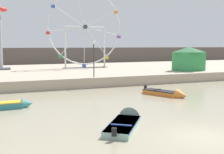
{
  "coord_description": "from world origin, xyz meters",
  "views": [
    {
      "loc": [
        -10.09,
        -11.92,
        4.98
      ],
      "look_at": [
        -0.63,
        11.83,
        2.07
      ],
      "focal_mm": 44.79,
      "sensor_mm": 36.0,
      "label": 1
    }
  ],
  "objects": [
    {
      "name": "motorboat_orange_hull",
      "position": [
        5.09,
        11.22,
        0.26
      ],
      "size": [
        3.12,
        4.79,
        1.22
      ],
      "rotation": [
        0.0,
        0.0,
        5.15
      ],
      "color": "orange",
      "rests_on": "ground_plane"
    },
    {
      "name": "distant_town_skyline",
      "position": [
        0.0,
        55.97,
        2.2
      ],
      "size": [
        140.0,
        3.0,
        4.4
      ],
      "primitive_type": "cube",
      "color": "#564C47",
      "rests_on": "ground_plane"
    },
    {
      "name": "ferris_wheel_white_frame",
      "position": [
        3.18,
        33.5,
        7.82
      ],
      "size": [
        12.8,
        1.2,
        13.16
      ],
      "color": "silver",
      "rests_on": "quay_promenade"
    },
    {
      "name": "carnival_booth_green_kiosk",
      "position": [
        15.93,
        22.5,
        3.05
      ],
      "size": [
        4.53,
        3.22,
        3.55
      ],
      "rotation": [
        0.0,
        0.0,
        0.03
      ],
      "color": "#33934C",
      "rests_on": "quay_promenade"
    },
    {
      "name": "motorboat_seafoam",
      "position": [
        -2.82,
        3.8,
        0.2
      ],
      "size": [
        4.21,
        5.0,
        1.41
      ],
      "rotation": [
        0.0,
        0.0,
        0.94
      ],
      "color": "#93BCAD",
      "rests_on": "ground_plane"
    },
    {
      "name": "quay_promenade",
      "position": [
        0.0,
        31.63,
        0.61
      ],
      "size": [
        110.0,
        25.84,
        1.21
      ],
      "primitive_type": "cube",
      "color": "tan",
      "rests_on": "ground_plane"
    },
    {
      "name": "promenade_lamp_near",
      "position": [
        0.11,
        19.5,
        3.94
      ],
      "size": [
        0.32,
        0.32,
        4.22
      ],
      "color": "#2D2D33",
      "rests_on": "quay_promenade"
    },
    {
      "name": "motorboat_teal_painted",
      "position": [
        -9.62,
        11.19,
        0.3
      ],
      "size": [
        4.02,
        1.07,
        1.09
      ],
      "rotation": [
        0.0,
        0.0,
        0.01
      ],
      "color": "teal",
      "rests_on": "ground_plane"
    },
    {
      "name": "ground_plane",
      "position": [
        0.0,
        0.0,
        0.0
      ],
      "size": [
        240.0,
        240.0,
        0.0
      ],
      "primitive_type": "plane",
      "color": "gray"
    }
  ]
}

